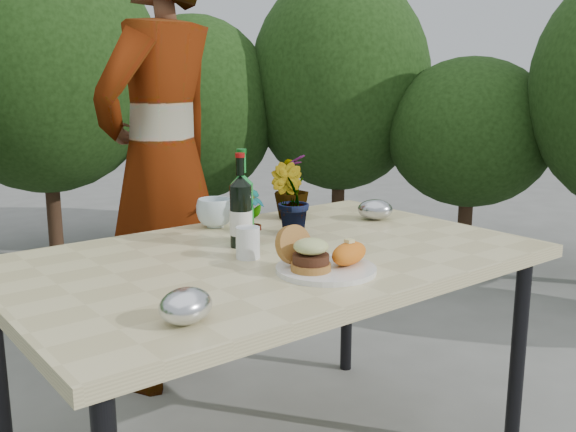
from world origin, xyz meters
TOP-DOWN VIEW (x-y plane):
  - patio_table at (0.00, 0.00)m, footprint 1.60×1.00m
  - shrub_hedge at (0.29, 1.76)m, footprint 6.96×5.15m
  - dinner_plate at (0.00, -0.25)m, footprint 0.28×0.28m
  - burger_stack at (-0.05, -0.23)m, footprint 0.11×0.16m
  - sweet_potato at (0.07, -0.27)m, footprint 0.17×0.12m
  - grilled_veg at (0.02, -0.16)m, footprint 0.08×0.05m
  - wine_bottle at (-0.03, 0.12)m, footprint 0.07×0.07m
  - sparkling_water at (-0.01, 0.15)m, footprint 0.07×0.07m
  - plastic_cup at (-0.09, -0.00)m, footprint 0.07×0.07m
  - seedling_left at (0.03, 0.15)m, footprint 0.12×0.11m
  - seedling_mid at (0.20, 0.16)m, footprint 0.16×0.17m
  - seedling_right at (0.36, 0.36)m, footprint 0.19×0.19m
  - blue_bowl at (0.05, 0.41)m, footprint 0.16×0.16m
  - foil_packet_left at (-0.49, -0.35)m, footprint 0.16×0.15m
  - foil_packet_right at (0.60, 0.14)m, footprint 0.17×0.17m
  - person at (0.07, 0.84)m, footprint 0.81×0.68m

SIDE VIEW (x-z plane):
  - patio_table at x=0.00m, z-range 0.32..1.07m
  - dinner_plate at x=0.00m, z-range 0.75..0.76m
  - grilled_veg at x=0.02m, z-range 0.76..0.79m
  - foil_packet_left at x=-0.49m, z-range 0.75..0.83m
  - foil_packet_right at x=0.60m, z-range 0.75..0.83m
  - sweet_potato at x=0.07m, z-range 0.77..0.83m
  - plastic_cup at x=-0.09m, z-range 0.75..0.84m
  - blue_bowl at x=0.05m, z-range 0.75..0.85m
  - burger_stack at x=-0.05m, z-range 0.75..0.87m
  - seedling_left at x=0.03m, z-range 0.75..0.94m
  - wine_bottle at x=-0.03m, z-range 0.71..1.01m
  - sparkling_water at x=-0.01m, z-range 0.71..1.02m
  - seedling_mid at x=0.20m, z-range 0.75..0.99m
  - seedling_right at x=0.36m, z-range 0.75..1.00m
  - person at x=0.07m, z-range 0.00..1.87m
  - shrub_hedge at x=0.29m, z-range 0.05..2.28m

